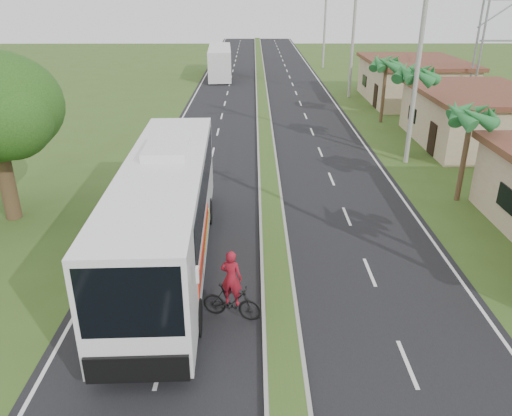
{
  "coord_description": "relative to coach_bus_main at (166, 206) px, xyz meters",
  "views": [
    {
      "loc": [
        -0.86,
        -11.12,
        9.78
      ],
      "look_at": [
        -0.76,
        6.95,
        1.8
      ],
      "focal_mm": 35.0,
      "sensor_mm": 36.0,
      "label": 1
    }
  ],
  "objects": [
    {
      "name": "ground",
      "position": [
        4.08,
        -5.74,
        -2.42
      ],
      "size": [
        180.0,
        180.0,
        0.0
      ],
      "primitive_type": "plane",
      "color": "#3A521E",
      "rests_on": "ground"
    },
    {
      "name": "road_asphalt",
      "position": [
        4.08,
        14.26,
        -2.41
      ],
      "size": [
        14.0,
        160.0,
        0.02
      ],
      "primitive_type": "cube",
      "color": "black",
      "rests_on": "ground"
    },
    {
      "name": "median_strip",
      "position": [
        4.08,
        14.26,
        -2.32
      ],
      "size": [
        1.2,
        160.0,
        0.18
      ],
      "color": "gray",
      "rests_on": "ground"
    },
    {
      "name": "lane_edge_left",
      "position": [
        -2.62,
        14.26,
        -2.42
      ],
      "size": [
        0.12,
        160.0,
        0.01
      ],
      "primitive_type": "cube",
      "color": "silver",
      "rests_on": "ground"
    },
    {
      "name": "lane_edge_right",
      "position": [
        10.78,
        14.26,
        -2.42
      ],
      "size": [
        0.12,
        160.0,
        0.01
      ],
      "primitive_type": "cube",
      "color": "silver",
      "rests_on": "ground"
    },
    {
      "name": "shop_mid",
      "position": [
        18.08,
        16.26,
        -0.56
      ],
      "size": [
        7.6,
        10.6,
        3.67
      ],
      "color": "tan",
      "rests_on": "ground"
    },
    {
      "name": "shop_far",
      "position": [
        18.08,
        30.26,
        -0.49
      ],
      "size": [
        8.6,
        11.6,
        3.82
      ],
      "color": "tan",
      "rests_on": "ground"
    },
    {
      "name": "palm_verge_b",
      "position": [
        13.48,
        6.26,
        1.94
      ],
      "size": [
        2.4,
        2.4,
        5.05
      ],
      "color": "#473321",
      "rests_on": "ground"
    },
    {
      "name": "palm_verge_c",
      "position": [
        12.88,
        13.26,
        2.7
      ],
      "size": [
        2.4,
        2.4,
        5.85
      ],
      "color": "#473321",
      "rests_on": "ground"
    },
    {
      "name": "palm_verge_d",
      "position": [
        13.38,
        22.26,
        2.13
      ],
      "size": [
        2.4,
        2.4,
        5.25
      ],
      "color": "#473321",
      "rests_on": "ground"
    },
    {
      "name": "utility_pole_b",
      "position": [
        12.55,
        12.26,
        3.84
      ],
      "size": [
        3.2,
        0.28,
        12.0
      ],
      "color": "gray",
      "rests_on": "ground"
    },
    {
      "name": "utility_pole_c",
      "position": [
        12.58,
        32.26,
        3.25
      ],
      "size": [
        1.6,
        0.28,
        11.0
      ],
      "color": "gray",
      "rests_on": "ground"
    },
    {
      "name": "utility_pole_d",
      "position": [
        12.58,
        52.26,
        3.0
      ],
      "size": [
        1.6,
        0.28,
        10.5
      ],
      "color": "gray",
      "rests_on": "ground"
    },
    {
      "name": "coach_bus_main",
      "position": [
        0.0,
        0.0,
        0.0
      ],
      "size": [
        3.33,
        13.72,
        4.4
      ],
      "rotation": [
        0.0,
        0.0,
        0.04
      ],
      "color": "white",
      "rests_on": "ground"
    },
    {
      "name": "coach_bus_far",
      "position": [
        -0.76,
        44.6,
        -0.48
      ],
      "size": [
        3.17,
        11.85,
        3.42
      ],
      "rotation": [
        0.0,
        0.0,
        0.05
      ],
      "color": "silver",
      "rests_on": "ground"
    },
    {
      "name": "motorcyclist",
      "position": [
        2.53,
        -3.5,
        -1.55
      ],
      "size": [
        2.05,
        1.1,
        2.44
      ],
      "rotation": [
        0.0,
        0.0,
        -0.29
      ],
      "color": "black",
      "rests_on": "ground"
    }
  ]
}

